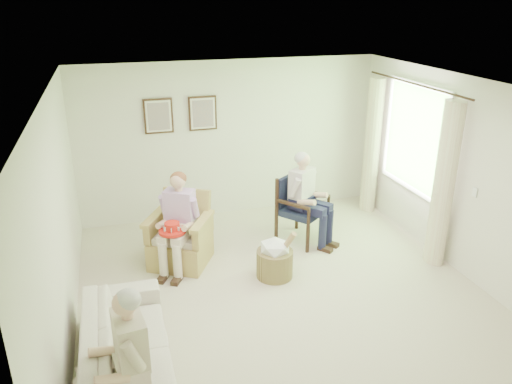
{
  "coord_description": "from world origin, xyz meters",
  "views": [
    {
      "loc": [
        -1.87,
        -5.06,
        3.53
      ],
      "look_at": [
        -0.08,
        0.96,
        1.05
      ],
      "focal_mm": 35.0,
      "sensor_mm": 36.0,
      "label": 1
    }
  ],
  "objects_px": {
    "wood_armchair": "(301,205)",
    "person_wicker": "(180,216)",
    "person_sofa": "(127,353)",
    "wicker_armchair": "(180,242)",
    "person_dark": "(305,193)",
    "red_hat": "(172,229)",
    "sofa": "(127,350)",
    "hatbox": "(275,258)"
  },
  "relations": [
    {
      "from": "sofa",
      "to": "hatbox",
      "type": "height_order",
      "value": "hatbox"
    },
    {
      "from": "person_dark",
      "to": "hatbox",
      "type": "relative_size",
      "value": 1.92
    },
    {
      "from": "person_dark",
      "to": "wicker_armchair",
      "type": "bearing_deg",
      "value": 145.03
    },
    {
      "from": "wicker_armchair",
      "to": "wood_armchair",
      "type": "xyz_separation_m",
      "value": [
        1.9,
        0.24,
        0.23
      ]
    },
    {
      "from": "wood_armchair",
      "to": "red_hat",
      "type": "bearing_deg",
      "value": 157.9
    },
    {
      "from": "wicker_armchair",
      "to": "hatbox",
      "type": "bearing_deg",
      "value": -3.95
    },
    {
      "from": "wicker_armchair",
      "to": "person_wicker",
      "type": "distance_m",
      "value": 0.48
    },
    {
      "from": "wicker_armchair",
      "to": "sofa",
      "type": "height_order",
      "value": "wicker_armchair"
    },
    {
      "from": "wicker_armchair",
      "to": "person_wicker",
      "type": "relative_size",
      "value": 0.75
    },
    {
      "from": "person_dark",
      "to": "person_sofa",
      "type": "height_order",
      "value": "person_dark"
    },
    {
      "from": "sofa",
      "to": "hatbox",
      "type": "relative_size",
      "value": 2.94
    },
    {
      "from": "wood_armchair",
      "to": "hatbox",
      "type": "bearing_deg",
      "value": -164.05
    },
    {
      "from": "person_dark",
      "to": "person_sofa",
      "type": "xyz_separation_m",
      "value": [
        -2.73,
        -2.79,
        -0.09
      ]
    },
    {
      "from": "person_sofa",
      "to": "wood_armchair",
      "type": "bearing_deg",
      "value": 129.49
    },
    {
      "from": "person_wicker",
      "to": "sofa",
      "type": "bearing_deg",
      "value": -83.38
    },
    {
      "from": "red_hat",
      "to": "person_sofa",
      "type": "bearing_deg",
      "value": -106.32
    },
    {
      "from": "wicker_armchair",
      "to": "person_sofa",
      "type": "xyz_separation_m",
      "value": [
        -0.83,
        -2.72,
        0.41
      ]
    },
    {
      "from": "sofa",
      "to": "person_sofa",
      "type": "bearing_deg",
      "value": 180.0
    },
    {
      "from": "sofa",
      "to": "person_dark",
      "type": "bearing_deg",
      "value": -51.07
    },
    {
      "from": "sofa",
      "to": "red_hat",
      "type": "distance_m",
      "value": 1.99
    },
    {
      "from": "wood_armchair",
      "to": "sofa",
      "type": "relative_size",
      "value": 0.47
    },
    {
      "from": "person_sofa",
      "to": "person_dark",
      "type": "bearing_deg",
      "value": 127.84
    },
    {
      "from": "sofa",
      "to": "person_dark",
      "type": "height_order",
      "value": "person_dark"
    },
    {
      "from": "wicker_armchair",
      "to": "hatbox",
      "type": "height_order",
      "value": "wicker_armchair"
    },
    {
      "from": "sofa",
      "to": "person_sofa",
      "type": "distance_m",
      "value": 0.72
    },
    {
      "from": "wicker_armchair",
      "to": "person_wicker",
      "type": "height_order",
      "value": "person_wicker"
    },
    {
      "from": "sofa",
      "to": "person_sofa",
      "type": "height_order",
      "value": "person_sofa"
    },
    {
      "from": "wicker_armchair",
      "to": "red_hat",
      "type": "relative_size",
      "value": 2.81
    },
    {
      "from": "sofa",
      "to": "person_wicker",
      "type": "xyz_separation_m",
      "value": [
        0.83,
        2.0,
        0.46
      ]
    },
    {
      "from": "wood_armchair",
      "to": "person_wicker",
      "type": "height_order",
      "value": "person_wicker"
    },
    {
      "from": "wicker_armchair",
      "to": "person_sofa",
      "type": "bearing_deg",
      "value": -77.78
    },
    {
      "from": "wicker_armchair",
      "to": "wood_armchair",
      "type": "relative_size",
      "value": 1.0
    },
    {
      "from": "sofa",
      "to": "person_sofa",
      "type": "relative_size",
      "value": 1.66
    },
    {
      "from": "red_hat",
      "to": "sofa",
      "type": "bearing_deg",
      "value": -111.16
    },
    {
      "from": "wicker_armchair",
      "to": "wood_armchair",
      "type": "height_order",
      "value": "wood_armchair"
    },
    {
      "from": "person_dark",
      "to": "person_sofa",
      "type": "distance_m",
      "value": 3.9
    },
    {
      "from": "hatbox",
      "to": "person_sofa",
      "type": "bearing_deg",
      "value": -135.34
    },
    {
      "from": "person_wicker",
      "to": "person_sofa",
      "type": "xyz_separation_m",
      "value": [
        -0.83,
        -2.58,
        -0.05
      ]
    },
    {
      "from": "person_dark",
      "to": "red_hat",
      "type": "bearing_deg",
      "value": 153.45
    },
    {
      "from": "person_wicker",
      "to": "person_sofa",
      "type": "bearing_deg",
      "value": -78.6
    },
    {
      "from": "wicker_armchair",
      "to": "hatbox",
      "type": "distance_m",
      "value": 1.38
    },
    {
      "from": "person_dark",
      "to": "wood_armchair",
      "type": "bearing_deg",
      "value": 52.74
    }
  ]
}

